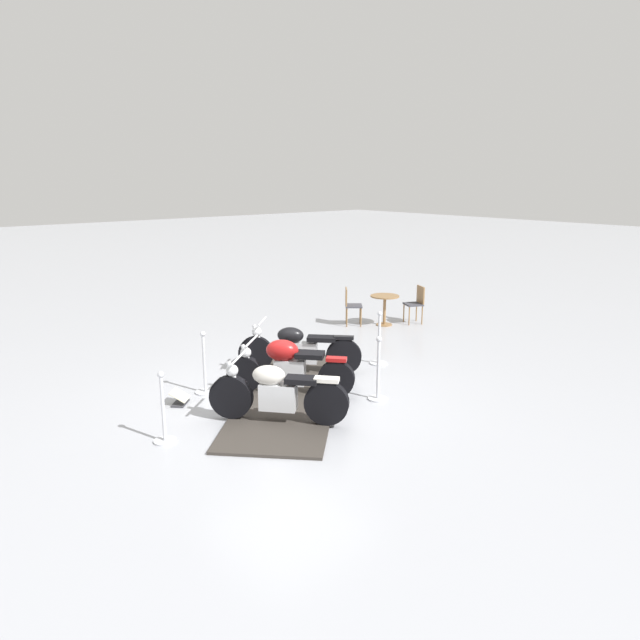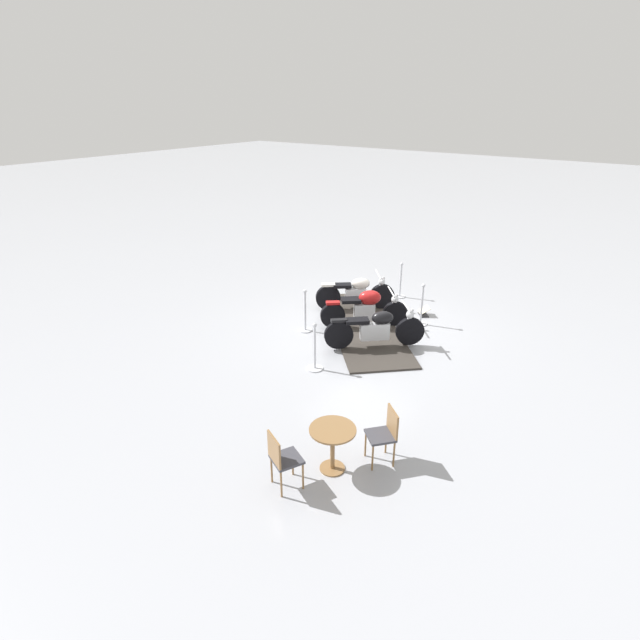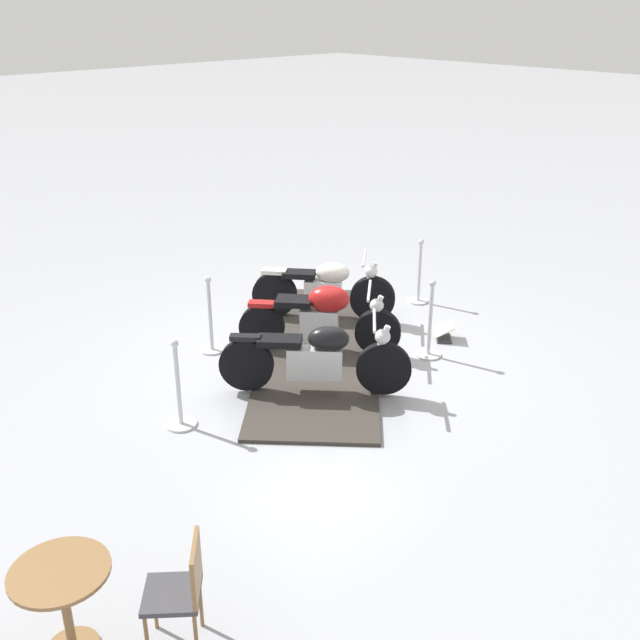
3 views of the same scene
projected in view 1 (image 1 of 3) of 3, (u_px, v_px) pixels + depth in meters
The scene contains 13 objects.
ground_plane at pixel (290, 396), 9.67m from camera, with size 80.00×80.00×0.00m, color #A8AAB2.
display_platform at pixel (290, 395), 9.66m from camera, with size 4.42×1.51×0.04m, color #38332D.
motorcycle_black at pixel (297, 348), 10.63m from camera, with size 1.62×1.72×0.95m.
motorcycle_maroon at pixel (288, 366), 9.55m from camera, with size 1.49×1.70×0.91m.
motorcycle_cream at pixel (276, 392), 8.49m from camera, with size 1.44×1.68×0.95m.
stanchion_right_rear at pixel (164, 419), 7.92m from camera, with size 0.32×0.32×1.01m.
stanchion_left_mid at pixel (378, 379), 9.44m from camera, with size 0.32×0.32×1.06m.
stanchion_left_front at pixel (379, 348), 11.26m from camera, with size 0.34×0.34×1.04m.
stanchion_right_mid at pixel (205, 374), 9.74m from camera, with size 0.34×0.34×1.07m.
info_placard at pixel (180, 400), 9.31m from camera, with size 0.40×0.40×0.23m.
cafe_table at pixel (385, 303), 14.17m from camera, with size 0.70×0.70×0.74m.
cafe_chair_near_table at pixel (416, 302), 14.37m from camera, with size 0.53×0.53×0.92m.
cafe_chair_across_table at pixel (351, 304), 14.17m from camera, with size 0.56×0.56×0.91m.
Camera 1 is at (5.50, 7.26, 3.52)m, focal length 32.87 mm.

